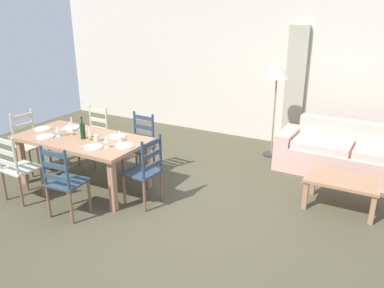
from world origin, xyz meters
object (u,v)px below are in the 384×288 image
coffee_table (342,183)px  dining_chair_head_east (145,171)px  dining_table (82,143)px  dining_chair_far_right (140,144)px  dining_chair_head_west (30,142)px  dining_chair_far_left (95,136)px  wine_bottle (83,130)px  wine_glass_near_left (58,129)px  wine_glass_near_right (106,140)px  wine_glass_far_right (120,134)px  coffee_cup_secondary (63,132)px  standing_lamp (277,76)px  dining_chair_near_left (17,168)px  wine_glass_far_left (70,124)px  dining_chair_near_right (64,182)px  coffee_cup_primary (97,138)px  couch (353,157)px

coffee_table → dining_chair_head_east: bearing=-153.9°
dining_table → dining_chair_far_right: dining_chair_far_right is taller
dining_chair_head_west → dining_chair_head_east: size_ratio=1.00×
dining_chair_far_left → dining_chair_head_east: 1.72m
wine_bottle → wine_glass_near_left: bearing=-164.3°
dining_chair_far_left → dining_table: bearing=-58.9°
wine_glass_near_right → wine_glass_far_right: (-0.01, 0.28, 0.00)m
coffee_cup_secondary → standing_lamp: bearing=47.7°
dining_chair_near_left → dining_chair_far_right: same height
dining_chair_head_west → wine_glass_far_left: size_ratio=5.96×
dining_chair_head_east → wine_glass_near_left: 1.48m
dining_chair_near_right → wine_glass_far_left: (-0.76, 0.90, 0.38)m
coffee_cup_primary → coffee_cup_secondary: (-0.60, -0.05, 0.00)m
dining_table → standing_lamp: 3.30m
wine_glass_near_right → coffee_cup_primary: (-0.29, 0.13, -0.07)m
dining_chair_far_left → coffee_cup_secondary: bearing=-79.4°
wine_glass_near_left → couch: (3.70, 2.44, -0.57)m
dining_chair_head_west → couch: bearing=26.9°
dining_table → wine_glass_far_right: bearing=12.6°
wine_glass_near_right → couch: wine_glass_near_right is taller
couch → dining_chair_near_right: bearing=-133.8°
dining_chair_far_left → wine_glass_near_right: 1.40m
coffee_cup_primary → couch: 3.89m
dining_chair_head_east → wine_glass_near_right: (-0.52, -0.12, 0.38)m
dining_chair_head_east → dining_chair_head_west: bearing=179.0°
coffee_cup_secondary → standing_lamp: size_ratio=0.05×
wine_glass_near_right → coffee_cup_secondary: wine_glass_near_right is taller
dining_chair_far_left → wine_bottle: size_ratio=3.04×
dining_chair_head_east → coffee_cup_primary: size_ratio=10.67×
wine_bottle → coffee_cup_secondary: (-0.35, -0.04, -0.07)m
coffee_table → dining_chair_head_west: bearing=-166.6°
wine_glass_far_left → couch: wine_glass_far_left is taller
wine_bottle → coffee_cup_secondary: size_ratio=3.51×
dining_chair_head_west → wine_glass_far_left: bearing=8.0°
dining_table → dining_chair_head_west: (-1.14, 0.01, -0.19)m
dining_table → coffee_cup_secondary: bearing=-167.1°
wine_glass_near_left → couch: size_ratio=0.07×
dining_chair_far_left → couch: size_ratio=0.42×
dining_table → dining_chair_head_east: bearing=-1.6°
dining_table → wine_glass_near_right: bearing=-14.1°
dining_chair_near_left → wine_bottle: (0.51, 0.74, 0.39)m
dining_table → wine_glass_far_left: (-0.33, 0.12, 0.20)m
dining_chair_far_right → wine_glass_far_left: (-0.78, -0.63, 0.38)m
wine_glass_far_left → dining_chair_head_east: bearing=-6.1°
dining_chair_near_left → wine_bottle: size_ratio=3.04×
dining_chair_far_left → dining_chair_head_east: same height
wine_glass_far_left → standing_lamp: size_ratio=0.10×
wine_bottle → coffee_table: (3.34, 1.12, -0.51)m
dining_chair_near_right → standing_lamp: 3.76m
wine_bottle → wine_glass_far_right: wine_bottle is taller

